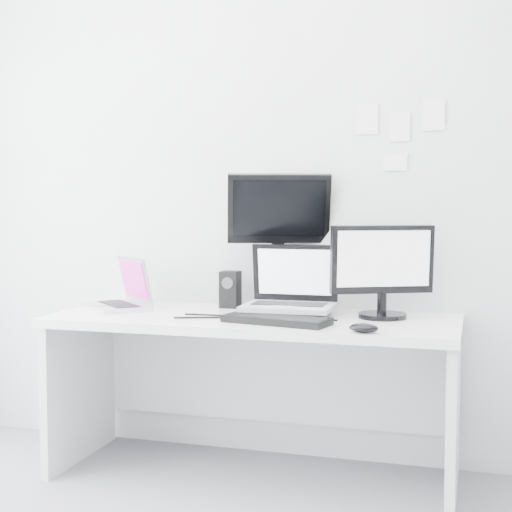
{
  "coord_description": "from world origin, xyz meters",
  "views": [
    {
      "loc": [
        0.96,
        -1.94,
        1.23
      ],
      "look_at": [
        0.02,
        1.23,
        1.0
      ],
      "focal_mm": 53.09,
      "sensor_mm": 36.0,
      "label": 1
    }
  ],
  "objects": [
    {
      "name": "desk",
      "position": [
        0.0,
        1.25,
        0.36
      ],
      "size": [
        1.8,
        0.7,
        0.73
      ],
      "primitive_type": "cube",
      "color": "white",
      "rests_on": "ground"
    },
    {
      "name": "wall_note_3",
      "position": [
        0.58,
        1.59,
        1.42
      ],
      "size": [
        0.11,
        0.0,
        0.08
      ],
      "primitive_type": "cube",
      "color": "white",
      "rests_on": "back_wall"
    },
    {
      "name": "mouse",
      "position": [
        0.54,
        0.96,
        0.75
      ],
      "size": [
        0.12,
        0.09,
        0.04
      ],
      "primitive_type": "ellipsoid",
      "rotation": [
        0.0,
        0.0,
        -0.1
      ],
      "color": "black",
      "rests_on": "desk"
    },
    {
      "name": "rear_monitor",
      "position": [
        0.04,
        1.53,
        1.06
      ],
      "size": [
        0.51,
        0.33,
        0.66
      ],
      "primitive_type": "cube",
      "rotation": [
        0.0,
        0.0,
        0.35
      ],
      "color": "black",
      "rests_on": "desk"
    },
    {
      "name": "speaker",
      "position": [
        -0.18,
        1.49,
        0.82
      ],
      "size": [
        0.11,
        0.11,
        0.18
      ],
      "primitive_type": "cube",
      "rotation": [
        0.0,
        0.0,
        0.33
      ],
      "color": "black",
      "rests_on": "desk"
    },
    {
      "name": "dell_laptop",
      "position": [
        0.16,
        1.28,
        0.89
      ],
      "size": [
        0.4,
        0.31,
        0.33
      ],
      "primitive_type": "cube",
      "rotation": [
        0.0,
        0.0,
        0.02
      ],
      "color": "#AEB1B5",
      "rests_on": "desk"
    },
    {
      "name": "wall_note_2",
      "position": [
        0.75,
        1.59,
        1.63
      ],
      "size": [
        0.1,
        0.0,
        0.14
      ],
      "primitive_type": "cube",
      "color": "white",
      "rests_on": "back_wall"
    },
    {
      "name": "samsung_monitor",
      "position": [
        0.56,
        1.36,
        0.94
      ],
      "size": [
        0.51,
        0.39,
        0.42
      ],
      "primitive_type": "cube",
      "rotation": [
        0.0,
        0.0,
        0.45
      ],
      "color": "black",
      "rests_on": "desk"
    },
    {
      "name": "back_wall",
      "position": [
        0.0,
        1.6,
        1.35
      ],
      "size": [
        3.6,
        0.0,
        3.6
      ],
      "primitive_type": "plane",
      "rotation": [
        1.57,
        0.0,
        0.0
      ],
      "color": "silver",
      "rests_on": "ground"
    },
    {
      "name": "wall_note_1",
      "position": [
        0.6,
        1.59,
        1.58
      ],
      "size": [
        0.09,
        0.0,
        0.13
      ],
      "primitive_type": "cube",
      "color": "white",
      "rests_on": "back_wall"
    },
    {
      "name": "wall_note_0",
      "position": [
        0.45,
        1.59,
        1.62
      ],
      "size": [
        0.1,
        0.0,
        0.14
      ],
      "primitive_type": "cube",
      "color": "white",
      "rests_on": "back_wall"
    },
    {
      "name": "keyboard",
      "position": [
        0.15,
        1.08,
        0.75
      ],
      "size": [
        0.47,
        0.25,
        0.03
      ],
      "primitive_type": "cube",
      "rotation": [
        0.0,
        0.0,
        -0.21
      ],
      "color": "black",
      "rests_on": "desk"
    },
    {
      "name": "macbook",
      "position": [
        -0.69,
        1.29,
        0.86
      ],
      "size": [
        0.43,
        0.42,
        0.26
      ],
      "primitive_type": "cube",
      "rotation": [
        0.0,
        0.0,
        -0.76
      ],
      "color": "silver",
      "rests_on": "desk"
    }
  ]
}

